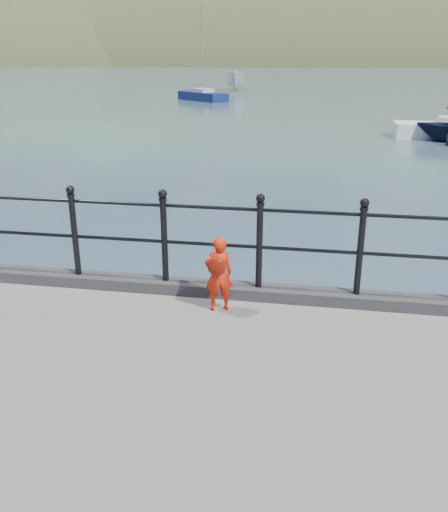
% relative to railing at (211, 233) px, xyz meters
% --- Properties ---
extents(ground, '(600.00, 600.00, 0.00)m').
position_rel_railing_xyz_m(ground, '(-0.00, 0.15, -1.82)').
color(ground, '#2D4251').
rests_on(ground, ground).
extents(kerb, '(60.00, 0.30, 0.15)m').
position_rel_railing_xyz_m(kerb, '(-0.00, -0.00, -0.75)').
color(kerb, '#28282B').
rests_on(kerb, quay).
extents(railing, '(18.11, 0.11, 1.20)m').
position_rel_railing_xyz_m(railing, '(0.00, 0.00, 0.00)').
color(railing, black).
rests_on(railing, kerb).
extents(far_shore, '(830.00, 200.00, 156.00)m').
position_rel_railing_xyz_m(far_shore, '(38.34, 239.56, -24.39)').
color(far_shore, '#333A21').
rests_on(far_shore, ground).
extents(child, '(0.39, 0.35, 0.92)m').
position_rel_railing_xyz_m(child, '(0.17, -0.42, -0.35)').
color(child, red).
rests_on(child, quay).
extents(launch_white, '(2.68, 5.69, 2.12)m').
position_rel_railing_xyz_m(launch_white, '(-8.16, 54.40, -0.76)').
color(launch_white, silver).
rests_on(launch_white, ground).
extents(sailboat_port, '(5.03, 4.85, 7.79)m').
position_rel_railing_xyz_m(sailboat_port, '(-8.99, 41.26, -1.48)').
color(sailboat_port, navy).
rests_on(sailboat_port, ground).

